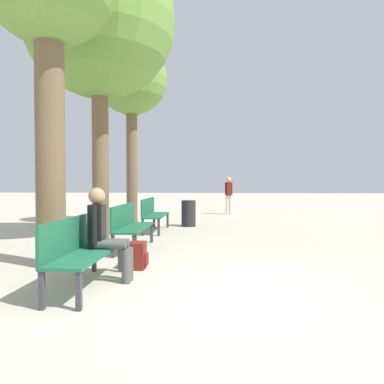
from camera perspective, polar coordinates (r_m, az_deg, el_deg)
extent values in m
plane|color=beige|center=(4.66, 5.32, -15.98)|extent=(80.00, 80.00, 0.00)
cube|color=#1E6042|center=(5.19, -15.62, -9.05)|extent=(0.51, 1.83, 0.04)
cube|color=#1E6042|center=(5.23, -18.06, -6.23)|extent=(0.04, 1.83, 0.46)
cube|color=#38383D|center=(4.38, -16.87, -14.25)|extent=(0.06, 0.06, 0.43)
cube|color=#38383D|center=(6.00, -10.88, -9.87)|extent=(0.06, 0.06, 0.43)
cube|color=#38383D|center=(4.54, -21.92, -13.73)|extent=(0.06, 0.06, 0.43)
cube|color=#38383D|center=(6.11, -14.70, -9.67)|extent=(0.06, 0.06, 0.43)
cube|color=#1E6042|center=(7.84, -8.80, -5.38)|extent=(0.51, 1.83, 0.04)
cube|color=#1E6042|center=(7.87, -10.46, -3.55)|extent=(0.04, 1.83, 0.46)
cube|color=#38383D|center=(6.99, -8.69, -8.20)|extent=(0.06, 0.06, 0.43)
cube|color=#38383D|center=(8.68, -6.18, -6.26)|extent=(0.06, 0.06, 0.43)
cube|color=#38383D|center=(7.09, -12.00, -8.08)|extent=(0.06, 0.06, 0.43)
cube|color=#38383D|center=(8.76, -8.87, -6.19)|extent=(0.06, 0.06, 0.43)
cube|color=#1E6042|center=(10.56, -5.48, -3.55)|extent=(0.51, 1.83, 0.04)
cube|color=#1E6042|center=(10.58, -6.73, -2.20)|extent=(0.04, 1.83, 0.46)
cube|color=#38383D|center=(9.70, -5.10, -5.42)|extent=(0.06, 0.06, 0.43)
cube|color=#38383D|center=(11.41, -3.74, -4.35)|extent=(0.06, 0.06, 0.43)
cube|color=#38383D|center=(9.77, -7.52, -5.37)|extent=(0.06, 0.06, 0.43)
cube|color=#38383D|center=(11.48, -5.80, -4.32)|extent=(0.06, 0.06, 0.43)
cylinder|color=brown|center=(6.65, -20.81, 7.35)|extent=(0.47, 0.47, 4.16)
cylinder|color=brown|center=(9.13, -13.79, 5.84)|extent=(0.39, 0.39, 4.17)
sphere|color=olive|center=(9.84, -13.92, 23.90)|extent=(3.55, 3.55, 3.55)
cylinder|color=brown|center=(12.28, -9.15, 4.55)|extent=(0.35, 0.35, 4.07)
sphere|color=olive|center=(12.70, -9.21, 16.66)|extent=(2.31, 2.31, 2.31)
cylinder|color=#4C4C4C|center=(5.33, -12.28, -7.84)|extent=(0.43, 0.13, 0.13)
cylinder|color=#4C4C4C|center=(5.34, -9.99, -11.09)|extent=(0.13, 0.13, 0.47)
cylinder|color=#4C4C4C|center=(5.48, -11.83, -7.58)|extent=(0.43, 0.13, 0.13)
cylinder|color=#4C4C4C|center=(5.48, -9.60, -10.74)|extent=(0.13, 0.13, 0.47)
cube|color=black|center=(5.43, -14.27, -5.09)|extent=(0.20, 0.23, 0.61)
cylinder|color=black|center=(5.31, -14.70, -4.92)|extent=(0.09, 0.09, 0.55)
cylinder|color=black|center=(5.55, -13.86, -4.63)|extent=(0.09, 0.09, 0.55)
sphere|color=#A37A5B|center=(5.40, -14.30, -0.57)|extent=(0.23, 0.23, 0.23)
cube|color=maroon|center=(6.17, -8.26, -9.53)|extent=(0.24, 0.31, 0.43)
cube|color=maroon|center=(6.15, -6.99, -10.17)|extent=(0.04, 0.22, 0.19)
cylinder|color=beige|center=(15.93, 5.35, -1.98)|extent=(0.12, 0.12, 0.80)
cylinder|color=beige|center=(15.93, 5.86, -1.98)|extent=(0.12, 0.12, 0.80)
cube|color=maroon|center=(15.90, 5.62, 0.47)|extent=(0.21, 0.24, 0.56)
cylinder|color=maroon|center=(15.90, 5.19, 0.52)|extent=(0.08, 0.08, 0.54)
cylinder|color=maroon|center=(15.90, 6.04, 0.52)|extent=(0.08, 0.08, 0.54)
sphere|color=tan|center=(15.90, 5.62, 1.89)|extent=(0.22, 0.22, 0.22)
cylinder|color=#232328|center=(11.67, -0.53, -3.27)|extent=(0.44, 0.44, 0.81)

